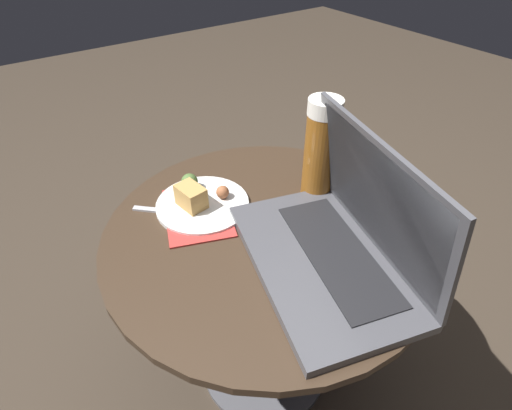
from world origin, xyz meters
name	(u,v)px	position (x,y,z in m)	size (l,w,h in m)	color
ground_plane	(264,363)	(0.00, 0.00, 0.00)	(6.00, 6.00, 0.00)	#382D23
table	(267,271)	(0.00, 0.00, 0.38)	(0.65, 0.65, 0.50)	#515156
napkin	(197,212)	(-0.13, -0.09, 0.50)	(0.22, 0.19, 0.00)	#B7332D
laptop	(339,241)	(0.14, 0.05, 0.55)	(0.42, 0.32, 0.24)	#47474C
beer_glass	(321,149)	(-0.04, 0.16, 0.61)	(0.07, 0.07, 0.22)	brown
snack_plate	(200,200)	(-0.15, -0.07, 0.51)	(0.20, 0.20, 0.06)	silver
fork	(176,212)	(-0.15, -0.12, 0.50)	(0.12, 0.13, 0.00)	#B2B2B7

